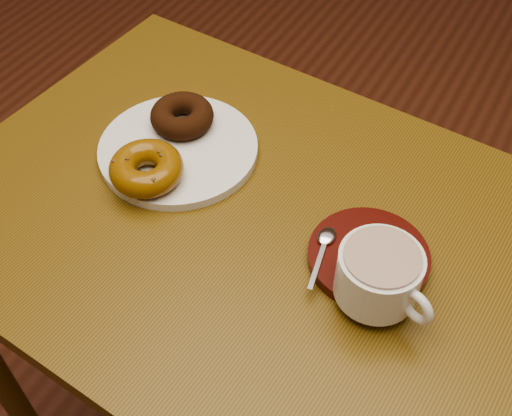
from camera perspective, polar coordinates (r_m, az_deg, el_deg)
The scene contains 8 objects.
ground at distance 1.67m, azimuth -0.72°, elevation -9.08°, with size 6.00×6.00×0.00m, color brown.
cafe_table at distance 0.95m, azimuth -1.05°, elevation -5.24°, with size 0.86×0.67×0.77m.
donut_plate at distance 0.94m, azimuth -6.92°, elevation 5.23°, with size 0.23×0.23×0.01m, color white.
donut_cinnamon at distance 0.95m, azimuth -6.59°, elevation 8.15°, with size 0.09×0.09×0.03m, color black.
donut_caramel at distance 0.88m, azimuth -9.72°, elevation 3.51°, with size 0.10×0.10×0.04m.
saucer at distance 0.81m, azimuth 9.96°, elevation -4.31°, with size 0.15×0.15×0.02m, color #3C0C08.
coffee_cup at distance 0.74m, azimuth 10.93°, elevation -5.86°, with size 0.12×0.10×0.07m.
teaspoon at distance 0.80m, azimuth 6.16°, elevation -2.97°, with size 0.03×0.10×0.01m.
Camera 1 is at (0.46, -0.77, 1.41)m, focal length 45.00 mm.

